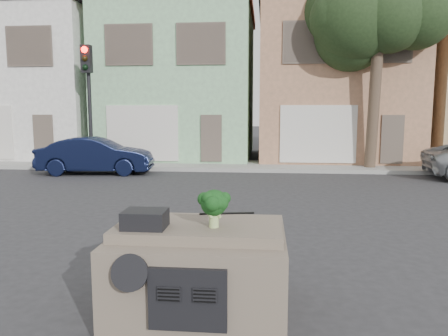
# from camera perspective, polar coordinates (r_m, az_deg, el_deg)

# --- Properties ---
(ground_plane) EXTENTS (120.00, 120.00, 0.00)m
(ground_plane) POSITION_cam_1_polar(r_m,az_deg,el_deg) (8.43, 0.03, -9.25)
(ground_plane) COLOR #303033
(ground_plane) RESTS_ON ground
(sidewalk) EXTENTS (40.00, 3.00, 0.15)m
(sidewalk) POSITION_cam_1_polar(r_m,az_deg,el_deg) (18.70, 3.04, 0.28)
(sidewalk) COLOR gray
(sidewalk) RESTS_ON ground
(townhouse_white) EXTENTS (7.20, 8.20, 7.55)m
(townhouse_white) POSITION_cam_1_polar(r_m,az_deg,el_deg) (25.45, -22.47, 9.99)
(townhouse_white) COLOR silver
(townhouse_white) RESTS_ON ground
(townhouse_mint) EXTENTS (7.20, 8.20, 7.55)m
(townhouse_mint) POSITION_cam_1_polar(r_m,az_deg,el_deg) (22.97, -5.38, 10.85)
(townhouse_mint) COLOR #8DC290
(townhouse_mint) RESTS_ON ground
(townhouse_tan) EXTENTS (7.20, 8.20, 7.55)m
(townhouse_tan) POSITION_cam_1_polar(r_m,az_deg,el_deg) (22.81, 13.81, 10.69)
(townhouse_tan) COLOR #AA7859
(townhouse_tan) RESTS_ON ground
(navy_sedan) EXTENTS (4.43, 1.94, 1.41)m
(navy_sedan) POSITION_cam_1_polar(r_m,az_deg,el_deg) (17.57, -16.32, -0.73)
(navy_sedan) COLOR black
(navy_sedan) RESTS_ON ground
(traffic_signal) EXTENTS (0.40, 0.40, 5.10)m
(traffic_signal) POSITION_cam_1_polar(r_m,az_deg,el_deg) (18.98, -17.23, 7.55)
(traffic_signal) COLOR black
(traffic_signal) RESTS_ON ground
(tree_near) EXTENTS (4.40, 4.00, 8.50)m
(tree_near) POSITION_cam_1_polar(r_m,az_deg,el_deg) (18.42, 19.19, 12.78)
(tree_near) COLOR #213419
(tree_near) RESTS_ON ground
(car_dashboard) EXTENTS (2.00, 1.80, 1.12)m
(car_dashboard) POSITION_cam_1_polar(r_m,az_deg,el_deg) (5.43, -3.02, -12.68)
(car_dashboard) COLOR #6D6051
(car_dashboard) RESTS_ON ground
(instrument_hump) EXTENTS (0.48, 0.38, 0.20)m
(instrument_hump) POSITION_cam_1_polar(r_m,az_deg,el_deg) (5.02, -10.27, -6.58)
(instrument_hump) COLOR black
(instrument_hump) RESTS_ON car_dashboard
(wiper_arm) EXTENTS (0.69, 0.15, 0.02)m
(wiper_arm) POSITION_cam_1_polar(r_m,az_deg,el_deg) (5.59, 0.37, -5.95)
(wiper_arm) COLOR black
(wiper_arm) RESTS_ON car_dashboard
(broccoli) EXTENTS (0.49, 0.49, 0.44)m
(broccoli) POSITION_cam_1_polar(r_m,az_deg,el_deg) (4.94, -1.34, -5.26)
(broccoli) COLOR #103411
(broccoli) RESTS_ON car_dashboard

